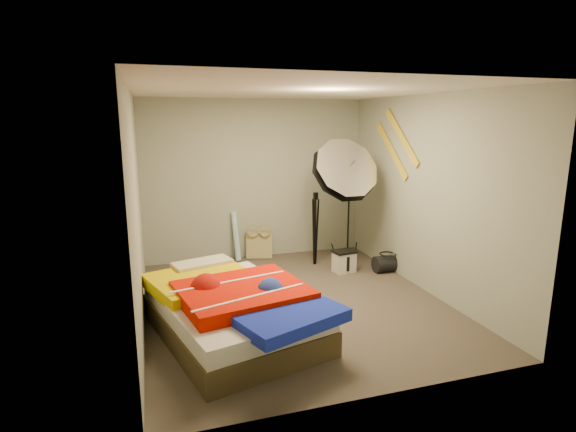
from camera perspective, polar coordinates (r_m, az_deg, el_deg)
name	(u,v)px	position (r m, az deg, el deg)	size (l,w,h in m)	color
floor	(295,302)	(5.58, 0.86, -10.91)	(4.00, 4.00, 0.00)	#4A4339
ceiling	(295,90)	(5.14, 0.95, 15.66)	(4.00, 4.00, 0.00)	silver
wall_back	(256,180)	(7.12, -4.12, 4.58)	(3.50, 3.50, 0.00)	gray
wall_front	(378,248)	(3.42, 11.41, -3.95)	(3.50, 3.50, 0.00)	gray
wall_left	(137,211)	(4.97, -18.65, 0.66)	(4.00, 4.00, 0.00)	gray
wall_right	(425,194)	(5.99, 17.04, 2.64)	(4.00, 4.00, 0.00)	gray
tote_bag	(259,245)	(7.24, -3.67, -3.72)	(0.41, 0.12, 0.41)	tan
wrapping_roll	(236,236)	(7.12, -6.62, -2.57)	(0.09, 0.09, 0.77)	#5BAECB
camera_case	(344,262)	(6.63, 7.13, -5.82)	(0.30, 0.21, 0.30)	beige
duffel_bag	(387,263)	(6.76, 12.50, -5.91)	(0.24, 0.24, 0.40)	black
wall_stripe_upper	(402,137)	(6.42, 14.25, 9.69)	(0.02, 1.10, 0.10)	gold
wall_stripe_lower	(392,151)	(6.64, 13.03, 8.09)	(0.02, 1.10, 0.10)	gold
bed	(233,308)	(4.74, -6.99, -11.57)	(1.85, 2.28, 0.57)	#493B22
photo_umbrella	(343,172)	(6.41, 7.02, 5.57)	(1.17, 0.86, 2.04)	black
camera_tripod	(315,224)	(6.81, 3.48, -0.97)	(0.06, 0.06, 1.12)	black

